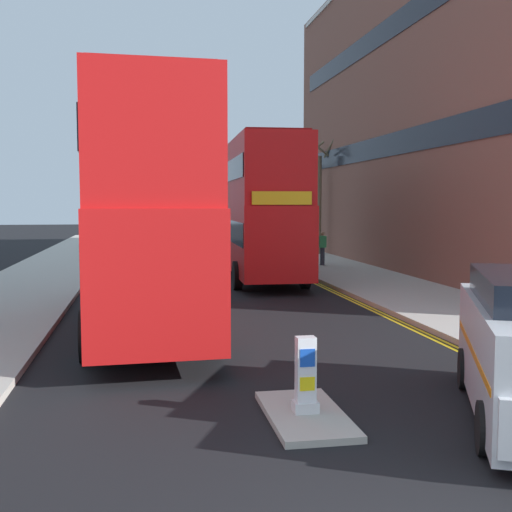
{
  "coord_description": "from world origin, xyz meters",
  "views": [
    {
      "loc": [
        -2.29,
        -4.65,
        3.14
      ],
      "look_at": [
        0.5,
        11.0,
        1.8
      ],
      "focal_mm": 44.46,
      "sensor_mm": 36.0,
      "label": 1
    }
  ],
  "objects_px": {
    "double_decker_bus_oncoming": "(258,205)",
    "pedestrian_far": "(322,248)",
    "keep_left_bollard": "(306,378)",
    "double_decker_bus_away": "(143,207)"
  },
  "relations": [
    {
      "from": "double_decker_bus_away",
      "to": "double_decker_bus_oncoming",
      "type": "relative_size",
      "value": 1.0
    },
    {
      "from": "double_decker_bus_away",
      "to": "pedestrian_far",
      "type": "height_order",
      "value": "double_decker_bus_away"
    },
    {
      "from": "double_decker_bus_away",
      "to": "pedestrian_far",
      "type": "distance_m",
      "value": 15.88
    },
    {
      "from": "pedestrian_far",
      "to": "keep_left_bollard",
      "type": "bearing_deg",
      "value": -106.72
    },
    {
      "from": "double_decker_bus_oncoming",
      "to": "pedestrian_far",
      "type": "relative_size",
      "value": 6.72
    },
    {
      "from": "double_decker_bus_away",
      "to": "pedestrian_far",
      "type": "xyz_separation_m",
      "value": [
        8.48,
        13.27,
        -2.04
      ]
    },
    {
      "from": "keep_left_bollard",
      "to": "pedestrian_far",
      "type": "bearing_deg",
      "value": 73.28
    },
    {
      "from": "keep_left_bollard",
      "to": "pedestrian_far",
      "type": "relative_size",
      "value": 0.69
    },
    {
      "from": "keep_left_bollard",
      "to": "double_decker_bus_oncoming",
      "type": "distance_m",
      "value": 17.37
    },
    {
      "from": "double_decker_bus_oncoming",
      "to": "pedestrian_far",
      "type": "distance_m",
      "value": 5.58
    }
  ]
}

